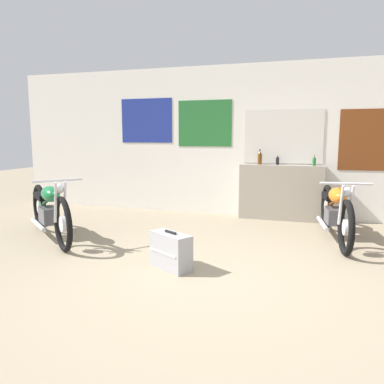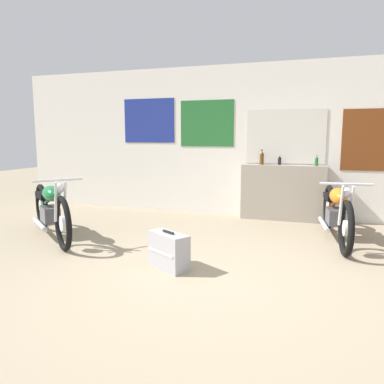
{
  "view_description": "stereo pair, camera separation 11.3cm",
  "coord_description": "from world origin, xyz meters",
  "px_view_note": "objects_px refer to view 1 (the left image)",
  "views": [
    {
      "loc": [
        0.9,
        -3.6,
        1.49
      ],
      "look_at": [
        -0.67,
        1.47,
        0.7
      ],
      "focal_mm": 35.0,
      "sensor_mm": 36.0,
      "label": 1
    },
    {
      "loc": [
        1.0,
        -3.56,
        1.49
      ],
      "look_at": [
        -0.67,
        1.47,
        0.7
      ],
      "focal_mm": 35.0,
      "sensor_mm": 36.0,
      "label": 2
    }
  ],
  "objects_px": {
    "bottle_center": "(314,161)",
    "motorcycle_green": "(49,209)",
    "bottle_leftmost": "(260,158)",
    "bottle_left_center": "(277,160)",
    "motorcycle_orange": "(335,210)",
    "hard_case_silver": "(171,251)"
  },
  "relations": [
    {
      "from": "bottle_center",
      "to": "motorcycle_green",
      "type": "height_order",
      "value": "bottle_center"
    },
    {
      "from": "bottle_leftmost",
      "to": "bottle_left_center",
      "type": "relative_size",
      "value": 1.56
    },
    {
      "from": "motorcycle_green",
      "to": "bottle_leftmost",
      "type": "bearing_deg",
      "value": 40.61
    },
    {
      "from": "bottle_left_center",
      "to": "motorcycle_orange",
      "type": "relative_size",
      "value": 0.08
    },
    {
      "from": "bottle_left_center",
      "to": "motorcycle_orange",
      "type": "distance_m",
      "value": 1.63
    },
    {
      "from": "motorcycle_orange",
      "to": "hard_case_silver",
      "type": "xyz_separation_m",
      "value": [
        -1.85,
        -1.83,
        -0.23
      ]
    },
    {
      "from": "bottle_leftmost",
      "to": "bottle_center",
      "type": "distance_m",
      "value": 0.94
    },
    {
      "from": "bottle_leftmost",
      "to": "motorcycle_green",
      "type": "xyz_separation_m",
      "value": [
        -2.73,
        -2.34,
        -0.66
      ]
    },
    {
      "from": "hard_case_silver",
      "to": "bottle_left_center",
      "type": "bearing_deg",
      "value": 72.91
    },
    {
      "from": "bottle_leftmost",
      "to": "bottle_left_center",
      "type": "distance_m",
      "value": 0.32
    },
    {
      "from": "bottle_left_center",
      "to": "hard_case_silver",
      "type": "distance_m",
      "value": 3.27
    },
    {
      "from": "bottle_leftmost",
      "to": "hard_case_silver",
      "type": "distance_m",
      "value": 3.17
    },
    {
      "from": "bottle_center",
      "to": "hard_case_silver",
      "type": "xyz_separation_m",
      "value": [
        -1.55,
        -2.95,
        -0.86
      ]
    },
    {
      "from": "motorcycle_orange",
      "to": "hard_case_silver",
      "type": "height_order",
      "value": "motorcycle_orange"
    },
    {
      "from": "bottle_leftmost",
      "to": "hard_case_silver",
      "type": "relative_size",
      "value": 0.48
    },
    {
      "from": "bottle_left_center",
      "to": "bottle_center",
      "type": "bearing_deg",
      "value": -5.55
    },
    {
      "from": "bottle_leftmost",
      "to": "bottle_center",
      "type": "xyz_separation_m",
      "value": [
        0.94,
        -0.03,
        -0.04
      ]
    },
    {
      "from": "bottle_center",
      "to": "motorcycle_green",
      "type": "xyz_separation_m",
      "value": [
        -3.66,
        -2.31,
        -0.62
      ]
    },
    {
      "from": "bottle_leftmost",
      "to": "motorcycle_green",
      "type": "bearing_deg",
      "value": -139.39
    },
    {
      "from": "bottle_leftmost",
      "to": "motorcycle_orange",
      "type": "height_order",
      "value": "bottle_leftmost"
    },
    {
      "from": "bottle_left_center",
      "to": "hard_case_silver",
      "type": "height_order",
      "value": "bottle_left_center"
    },
    {
      "from": "bottle_leftmost",
      "to": "bottle_center",
      "type": "height_order",
      "value": "bottle_leftmost"
    }
  ]
}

